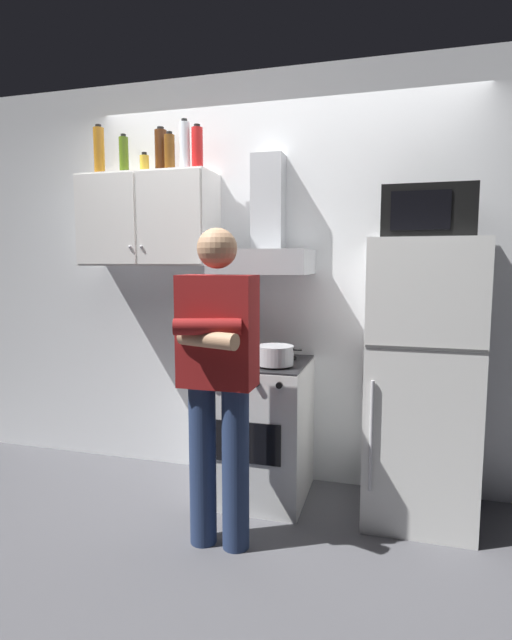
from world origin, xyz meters
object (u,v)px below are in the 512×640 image
object	(u,v)px
range_hood	(265,242)
bottle_rum_dark	(161,152)
microwave	(426,213)
bottle_olive_oil	(124,156)
bottle_spice_jar	(144,164)
bottle_vodka_clear	(185,147)
bottle_liquor_amber	(99,151)
bottle_soda_red	(197,149)
bottle_beer_brown	(170,153)
stove_oven	(259,428)
person_standing	(218,376)
cooking_pot	(275,355)
refrigerator	(420,381)
upper_cabinet	(149,220)

from	to	relation	value
range_hood	bottle_rum_dark	bearing A→B (deg)	176.72
microwave	bottle_olive_oil	distance (m)	1.98
bottle_spice_jar	bottle_rum_dark	world-z (taller)	bottle_rum_dark
microwave	bottle_vodka_clear	xyz separation A→B (m)	(-1.47, 0.09, 0.47)
bottle_liquor_amber	bottle_spice_jar	world-z (taller)	bottle_liquor_amber
bottle_spice_jar	bottle_olive_oil	bearing A→B (deg)	167.72
bottle_soda_red	bottle_beer_brown	bearing A→B (deg)	-172.54
stove_oven	person_standing	xyz separation A→B (m)	(-0.05, -0.61, 0.47)
cooking_pot	bottle_spice_jar	bearing A→B (deg)	166.91
stove_oven	person_standing	distance (m)	0.77
refrigerator	bottle_vodka_clear	distance (m)	2.04
microwave	bottle_rum_dark	bearing A→B (deg)	174.91
refrigerator	bottle_soda_red	size ratio (longest dim) A/B	5.53
upper_cabinet	refrigerator	bearing A→B (deg)	-4.07
range_hood	person_standing	world-z (taller)	range_hood
person_standing	bottle_rum_dark	xyz separation A→B (m)	(-0.67, 0.77, 1.29)
refrigerator	bottle_vodka_clear	size ratio (longest dim) A/B	4.91
bottle_soda_red	bottle_spice_jar	distance (m)	0.37
range_hood	bottle_olive_oil	xyz separation A→B (m)	(-0.98, 0.01, 0.58)
bottle_spice_jar	bottle_liquor_amber	bearing A→B (deg)	-178.73
range_hood	refrigerator	distance (m)	1.25
bottle_soda_red	bottle_beer_brown	size ratio (longest dim) A/B	1.15
cooking_pot	bottle_soda_red	bearing A→B (deg)	157.19
bottle_beer_brown	refrigerator	bearing A→B (deg)	-3.53
person_standing	refrigerator	bearing A→B (deg)	31.23
bottle_vodka_clear	bottle_beer_brown	bearing A→B (deg)	-172.08
bottle_beer_brown	bottle_spice_jar	size ratio (longest dim) A/B	1.88
bottle_soda_red	bottle_spice_jar	size ratio (longest dim) A/B	2.16
bottle_liquor_amber	bottle_beer_brown	world-z (taller)	bottle_liquor_amber
stove_oven	person_standing	world-z (taller)	person_standing
cooking_pot	bottle_rum_dark	bearing A→B (deg)	161.33
stove_oven	bottle_rum_dark	xyz separation A→B (m)	(-0.72, 0.17, 1.76)
refrigerator	bottle_rum_dark	bearing A→B (deg)	174.28
cooking_pot	range_hood	bearing A→B (deg)	117.88
range_hood	cooking_pot	bearing A→B (deg)	-62.12
person_standing	bottle_liquor_amber	world-z (taller)	bottle_liquor_amber
bottle_spice_jar	bottle_rum_dark	bearing A→B (deg)	39.11
stove_oven	bottle_liquor_amber	world-z (taller)	bottle_liquor_amber
bottle_soda_red	bottle_beer_brown	world-z (taller)	bottle_soda_red
stove_oven	range_hood	distance (m)	1.17
bottle_vodka_clear	bottle_soda_red	world-z (taller)	bottle_vodka_clear
bottle_olive_oil	bottle_rum_dark	xyz separation A→B (m)	(0.26, 0.03, 0.02)
bottle_beer_brown	bottle_spice_jar	world-z (taller)	bottle_beer_brown
refrigerator	cooking_pot	xyz separation A→B (m)	(-0.82, -0.12, 0.13)
bottle_liquor_amber	bottle_soda_red	world-z (taller)	bottle_liquor_amber
microwave	bottle_rum_dark	distance (m)	1.74
bottle_vodka_clear	bottle_olive_oil	xyz separation A→B (m)	(-0.45, 0.02, -0.03)
range_hood	cooking_pot	xyz separation A→B (m)	(0.13, -0.25, -0.67)
upper_cabinet	microwave	world-z (taller)	upper_cabinet
bottle_liquor_amber	bottle_vodka_clear	distance (m)	0.61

